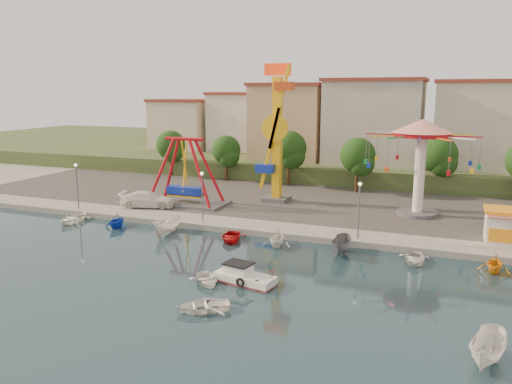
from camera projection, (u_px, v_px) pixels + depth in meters
The scene contains 33 objects.
ground at pixel (218, 282), 37.05m from camera, with size 200.00×200.00×0.00m, color #142C37.
quay_deck at pixel (361, 165), 93.55m from camera, with size 200.00×100.00×0.60m, color #9E998E.
asphalt_pad at pixel (319, 196), 64.29m from camera, with size 90.00×28.00×0.01m, color #4C4944.
hill_terrace at pixel (366, 155), 97.87m from camera, with size 200.00×60.00×3.00m, color #384C26.
pirate_ship_ride at pixel (185, 173), 59.23m from camera, with size 10.00×5.00×8.00m.
kamikaze_tower at pixel (277, 136), 59.71m from camera, with size 3.86×3.10×16.50m.
wave_swinger at pixel (421, 146), 53.10m from camera, with size 11.60×11.60×10.40m.
lamp_post_0 at pixel (77, 188), 56.86m from camera, with size 0.14×0.14×5.00m, color #59595E.
lamp_post_1 at pixel (202, 198), 51.15m from camera, with size 0.14×0.14×5.00m, color #59595E.
lamp_post_2 at pixel (359, 212), 45.43m from camera, with size 0.14×0.14×5.00m, color #59595E.
tree_0 at pixel (171, 145), 78.98m from camera, with size 4.60×4.60×7.19m.
tree_1 at pixel (226, 150), 74.79m from camera, with size 4.35×4.35×6.80m.
tree_2 at pixel (289, 148), 70.68m from camera, with size 5.02×5.02×7.85m.
tree_3 at pixel (358, 155), 65.86m from camera, with size 4.68×4.68×7.32m.
tree_4 at pixel (439, 155), 64.97m from camera, with size 4.86×4.86×7.60m.
building_0 at pixel (161, 119), 89.21m from camera, with size 9.26×9.53×11.87m, color beige.
building_1 at pixel (234, 128), 90.09m from camera, with size 12.33×9.01×8.63m, color silver.
building_2 at pixel (306, 122), 85.66m from camera, with size 11.95×9.28×11.23m, color tan.
building_3 at pixel (385, 132), 78.05m from camera, with size 12.59×10.50×9.20m, color beige.
building_4 at pixel (478, 133), 76.33m from camera, with size 10.75×9.23×9.24m, color beige.
cabin_motorboat at pixel (244, 277), 36.80m from camera, with size 4.84×2.54×1.62m.
rowboat_a at pixel (207, 279), 36.70m from camera, with size 2.21×3.09×0.64m, color white.
rowboat_b at pixel (203, 305), 32.14m from camera, with size 2.53×3.54×0.73m, color white.
skiff at pixel (488, 350), 25.81m from camera, with size 1.56×4.16×1.61m, color white.
van at pixel (148, 199), 58.08m from camera, with size 2.56×6.29×1.83m, color white.
moored_boat_0 at pixel (72, 218), 53.84m from camera, with size 2.97×4.16×0.86m, color white.
moored_boat_1 at pixel (117, 221), 51.69m from camera, with size 2.43×2.82×1.48m, color blue.
moored_boat_2 at pixel (168, 226), 49.49m from camera, with size 1.59×4.23×1.63m, color silver.
moored_boat_3 at pixel (231, 237), 47.11m from camera, with size 2.63×3.68×0.76m, color #B10E12.
moored_boat_4 at pixel (277, 238), 45.38m from camera, with size 2.58×2.99×1.58m, color white.
moored_boat_5 at pixel (342, 245), 43.27m from camera, with size 1.51×4.01×1.55m, color slate.
moored_boat_6 at pixel (414, 258), 41.18m from camera, with size 2.48×3.48×0.72m, color silver.
moored_boat_7 at pixel (495, 263), 38.96m from camera, with size 2.42×2.80×1.48m, color #FBA416.
Camera 1 is at (15.37, -31.53, 13.97)m, focal length 35.00 mm.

